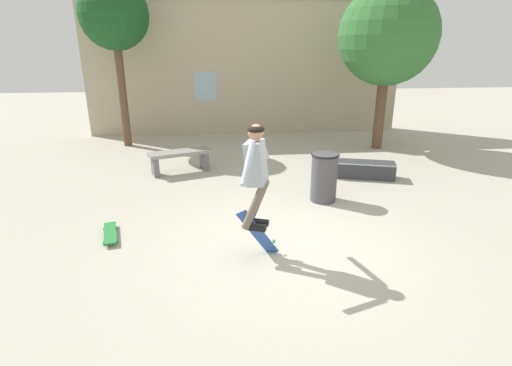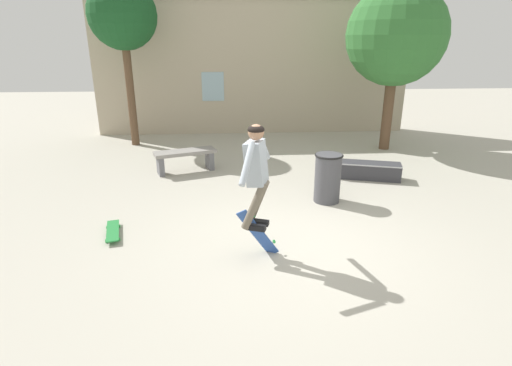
% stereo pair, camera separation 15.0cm
% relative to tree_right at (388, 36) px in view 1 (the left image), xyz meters
% --- Properties ---
extents(ground_plane, '(40.00, 40.00, 0.00)m').
position_rel_tree_right_xyz_m(ground_plane, '(-3.57, -5.50, -3.03)').
color(ground_plane, '#B2AD9E').
extents(building_backdrop, '(10.58, 0.52, 5.32)m').
position_rel_tree_right_xyz_m(building_backdrop, '(-3.57, 2.52, -0.69)').
color(building_backdrop, '#B7A88E').
rests_on(building_backdrop, ground_plane).
extents(tree_right, '(2.60, 2.60, 4.35)m').
position_rel_tree_right_xyz_m(tree_right, '(0.00, 0.00, 0.00)').
color(tree_right, brown).
rests_on(tree_right, ground_plane).
extents(tree_left, '(1.84, 1.84, 4.49)m').
position_rel_tree_right_xyz_m(tree_left, '(-7.18, 1.00, 0.49)').
color(tree_left, brown).
rests_on(tree_left, ground_plane).
extents(park_bench, '(1.48, 0.88, 0.51)m').
position_rel_tree_right_xyz_m(park_bench, '(-5.44, -1.74, -2.67)').
color(park_bench, gray).
rests_on(park_bench, ground_plane).
extents(skate_ledge, '(1.48, 0.82, 0.36)m').
position_rel_tree_right_xyz_m(skate_ledge, '(-1.34, -2.51, -2.85)').
color(skate_ledge, '#38383D').
rests_on(skate_ledge, ground_plane).
extents(trash_bin, '(0.53, 0.53, 0.93)m').
position_rel_tree_right_xyz_m(trash_bin, '(-2.57, -3.79, -2.54)').
color(trash_bin, '#47474C').
rests_on(trash_bin, ground_plane).
extents(skater, '(0.52, 1.26, 1.45)m').
position_rel_tree_right_xyz_m(skater, '(-4.07, -5.75, -1.71)').
color(skater, '#9EA8B2').
extents(skateboard_flipping, '(0.61, 0.18, 0.77)m').
position_rel_tree_right_xyz_m(skateboard_flipping, '(-4.04, -5.68, -2.71)').
color(skateboard_flipping, '#2D519E').
extents(skateboard_resting, '(0.37, 0.80, 0.08)m').
position_rel_tree_right_xyz_m(skateboard_resting, '(-6.29, -4.95, -2.96)').
color(skateboard_resting, '#237F38').
rests_on(skateboard_resting, ground_plane).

